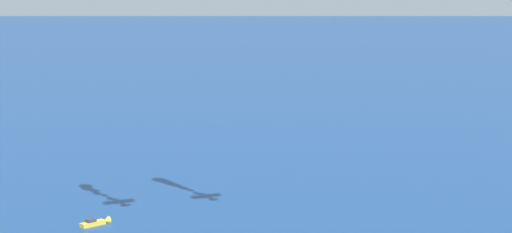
# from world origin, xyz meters

# --- Properties ---
(motorboat_outer_ring_b) EXTENTS (6.46, 4.28, 1.85)m
(motorboat_outer_ring_b) POSITION_xyz_m (-14.88, -39.60, 0.50)
(motorboat_outer_ring_b) COLOR gold
(motorboat_outer_ring_b) RESTS_ON ground_plane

